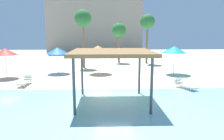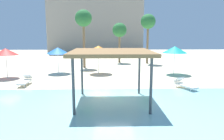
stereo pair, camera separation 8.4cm
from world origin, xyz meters
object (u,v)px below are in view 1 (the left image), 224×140
at_px(beach_umbrella_orange_0, 98,49).
at_px(palm_tree_3, 119,31).
at_px(beach_umbrella_teal_2, 174,50).
at_px(beach_umbrella_blue_4, 57,51).
at_px(palm_tree_0, 147,23).
at_px(palm_tree_2, 83,20).
at_px(shade_pavilion, 112,54).
at_px(lounge_chair_2, 25,81).
at_px(lounge_chair_3, 184,84).
at_px(beach_umbrella_red_1, 5,52).

xyz_separation_m(beach_umbrella_orange_0, palm_tree_3, (2.55, 8.10, 1.84)).
xyz_separation_m(beach_umbrella_teal_2, beach_umbrella_blue_4, (-11.27, 0.84, -0.13)).
bearing_deg(palm_tree_0, palm_tree_2, -157.67).
xyz_separation_m(beach_umbrella_blue_4, palm_tree_2, (2.21, 3.61, 3.18)).
height_order(beach_umbrella_orange_0, palm_tree_3, palm_tree_3).
distance_m(shade_pavilion, palm_tree_0, 17.33).
bearing_deg(palm_tree_2, palm_tree_0, 22.33).
xyz_separation_m(beach_umbrella_orange_0, palm_tree_0, (6.14, 7.08, 2.85)).
height_order(shade_pavilion, palm_tree_2, palm_tree_2).
bearing_deg(beach_umbrella_teal_2, shade_pavilion, -125.77).
distance_m(beach_umbrella_blue_4, palm_tree_0, 12.59).
bearing_deg(lounge_chair_2, palm_tree_2, 155.40).
xyz_separation_m(beach_umbrella_orange_0, palm_tree_2, (-1.77, 3.83, 3.00)).
bearing_deg(beach_umbrella_orange_0, palm_tree_2, 114.83).
height_order(palm_tree_0, palm_tree_3, palm_tree_0).
bearing_deg(lounge_chair_3, palm_tree_0, 158.65).
bearing_deg(palm_tree_0, beach_umbrella_orange_0, -130.93).
height_order(beach_umbrella_red_1, beach_umbrella_teal_2, beach_umbrella_teal_2).
xyz_separation_m(shade_pavilion, lounge_chair_2, (-6.44, 4.54, -2.44)).
xyz_separation_m(shade_pavilion, palm_tree_0, (5.10, 16.38, 2.49)).
height_order(shade_pavilion, palm_tree_3, palm_tree_3).
distance_m(shade_pavilion, palm_tree_2, 13.69).
relative_size(beach_umbrella_red_1, beach_umbrella_teal_2, 0.97).
xyz_separation_m(shade_pavilion, beach_umbrella_orange_0, (-1.04, 9.30, -0.36)).
height_order(beach_umbrella_blue_4, palm_tree_2, palm_tree_2).
xyz_separation_m(shade_pavilion, palm_tree_2, (-2.81, 13.13, 2.65)).
height_order(beach_umbrella_blue_4, palm_tree_3, palm_tree_3).
relative_size(shade_pavilion, beach_umbrella_red_1, 1.67).
relative_size(beach_umbrella_orange_0, lounge_chair_3, 1.37).
height_order(beach_umbrella_orange_0, beach_umbrella_teal_2, beach_umbrella_orange_0).
relative_size(shade_pavilion, palm_tree_3, 0.82).
xyz_separation_m(beach_umbrella_teal_2, palm_tree_2, (-9.07, 4.45, 3.05)).
distance_m(lounge_chair_3, palm_tree_2, 13.86).
height_order(beach_umbrella_red_1, palm_tree_2, palm_tree_2).
bearing_deg(beach_umbrella_teal_2, beach_umbrella_blue_4, 175.74).
distance_m(beach_umbrella_red_1, beach_umbrella_blue_4, 4.58).
xyz_separation_m(beach_umbrella_red_1, palm_tree_0, (14.17, 9.01, 2.95)).
bearing_deg(palm_tree_3, palm_tree_0, -15.83).
relative_size(shade_pavilion, palm_tree_0, 0.68).
xyz_separation_m(beach_umbrella_teal_2, lounge_chair_2, (-12.70, -4.14, -2.04)).
bearing_deg(beach_umbrella_blue_4, beach_umbrella_orange_0, -3.16).
relative_size(shade_pavilion, palm_tree_2, 0.67).
bearing_deg(shade_pavilion, palm_tree_3, 85.05).
bearing_deg(palm_tree_3, beach_umbrella_teal_2, -61.44).
height_order(beach_umbrella_orange_0, lounge_chair_3, beach_umbrella_orange_0).
relative_size(shade_pavilion, lounge_chair_3, 2.19).
height_order(lounge_chair_2, palm_tree_2, palm_tree_2).
relative_size(beach_umbrella_orange_0, palm_tree_3, 0.51).
bearing_deg(beach_umbrella_orange_0, lounge_chair_2, -138.59).
xyz_separation_m(beach_umbrella_teal_2, palm_tree_0, (-1.15, 7.70, 2.89)).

